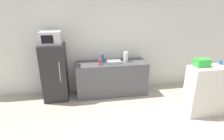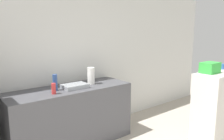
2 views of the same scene
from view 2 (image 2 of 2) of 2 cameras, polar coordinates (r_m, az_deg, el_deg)
The scene contains 9 objects.
wall_back at distance 3.64m, azimuth -15.08°, elevation 2.27°, with size 8.00×0.06×2.60m, color silver.
counter at distance 3.54m, azimuth -10.65°, elevation -11.83°, with size 1.92×0.67×0.92m, color #4C4C51.
sink_basin at distance 3.38m, azimuth -9.67°, elevation -4.15°, with size 0.37×0.26×0.06m, color #9EA3A8.
bottle_tall at distance 3.27m, azimuth -14.66°, elevation -3.18°, with size 0.07×0.07×0.24m, color #2D4C8C.
bottle_short at distance 3.11m, azimuth -14.99°, elevation -4.72°, with size 0.06×0.06×0.15m, color red.
shelf_cabinet at distance 3.95m, azimuth 25.51°, elevation -8.73°, with size 0.83×0.42×1.13m, color silver.
basket at distance 3.70m, azimuth 24.22°, elevation 0.55°, with size 0.30×0.21×0.17m, color green.
jar at distance 4.18m, azimuth 26.74°, elevation 0.83°, with size 0.08×0.08×0.10m, color #336BB2.
paper_towel_roll at distance 3.58m, azimuth -5.50°, elevation -1.52°, with size 0.12×0.12×0.27m, color white.
Camera 2 is at (-1.43, -0.39, 1.76)m, focal length 35.00 mm.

